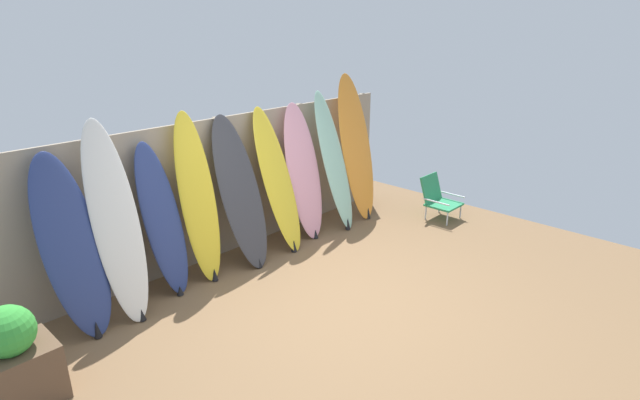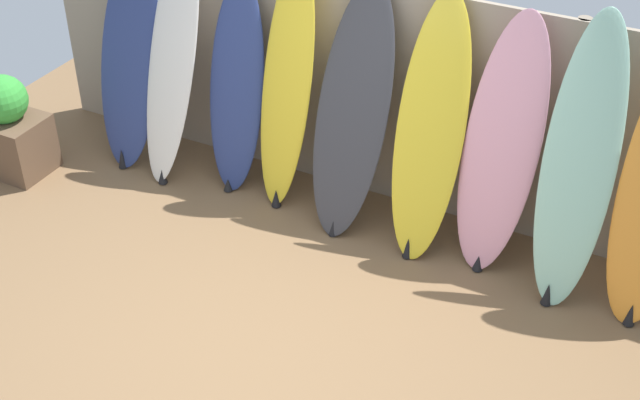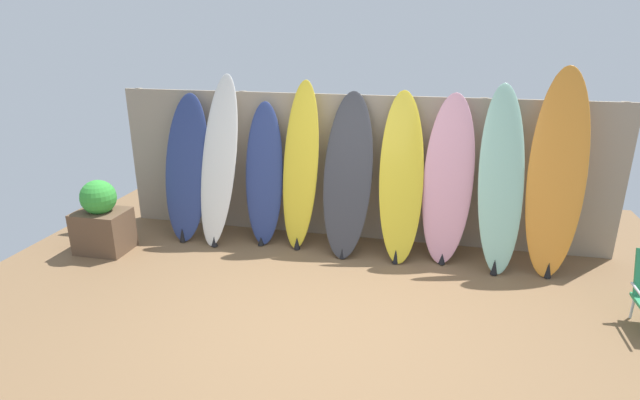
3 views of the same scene
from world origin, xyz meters
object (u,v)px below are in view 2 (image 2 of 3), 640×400
surfboard_seafoam_7 (579,166)px  surfboard_white_1 (172,61)px  surfboard_navy_2 (237,88)px  planter_box (10,129)px  surfboard_yellow_5 (430,133)px  surfboard_yellow_3 (287,87)px  surfboard_navy_0 (130,62)px  surfboard_charcoal_4 (352,114)px  surfboard_pink_6 (501,148)px

surfboard_seafoam_7 → surfboard_white_1: bearing=179.4°
surfboard_navy_2 → planter_box: surfboard_navy_2 is taller
surfboard_navy_2 → surfboard_seafoam_7: size_ratio=0.86×
surfboard_navy_2 → surfboard_yellow_5: size_ratio=0.91×
surfboard_white_1 → surfboard_yellow_3: (1.01, 0.06, -0.03)m
surfboard_navy_0 → surfboard_white_1: 0.46m
surfboard_navy_0 → surfboard_white_1: (0.44, -0.02, 0.12)m
surfboard_white_1 → surfboard_navy_2: surfboard_white_1 is taller
surfboard_navy_0 → surfboard_yellow_3: 1.46m
surfboard_yellow_3 → planter_box: size_ratio=2.26×
surfboard_white_1 → surfboard_charcoal_4: 1.59m
surfboard_navy_0 → surfboard_white_1: bearing=-2.2°
surfboard_navy_0 → surfboard_charcoal_4: bearing=0.0°
surfboard_charcoal_4 → surfboard_pink_6: bearing=1.4°
surfboard_navy_0 → surfboard_pink_6: (3.16, 0.03, 0.04)m
surfboard_charcoal_4 → surfboard_pink_6: (1.13, 0.03, 0.01)m
surfboard_navy_0 → surfboard_seafoam_7: surfboard_seafoam_7 is taller
surfboard_pink_6 → surfboard_yellow_3: bearing=179.4°
surfboard_pink_6 → surfboard_navy_2: bearing=179.2°
surfboard_navy_2 → surfboard_white_1: bearing=-171.8°
surfboard_white_1 → planter_box: (-1.24, -0.67, -0.61)m
surfboard_navy_0 → surfboard_navy_2: (0.99, 0.06, -0.03)m
surfboard_yellow_5 → surfboard_navy_2: bearing=177.8°
surfboard_white_1 → planter_box: 1.54m
surfboard_yellow_5 → surfboard_pink_6: size_ratio=1.00×
surfboard_navy_2 → surfboard_yellow_3: size_ratio=0.87×
surfboard_navy_0 → surfboard_yellow_3: surfboard_yellow_3 is taller
planter_box → surfboard_yellow_5: bearing=11.3°
surfboard_navy_2 → surfboard_pink_6: surfboard_pink_6 is taller
surfboard_yellow_5 → surfboard_yellow_3: bearing=177.6°
surfboard_yellow_3 → surfboard_seafoam_7: size_ratio=0.99×
surfboard_yellow_3 → surfboard_yellow_5: surfboard_yellow_3 is taller
surfboard_navy_0 → planter_box: surfboard_navy_0 is taller
surfboard_navy_0 → surfboard_seafoam_7: size_ratio=0.90×
surfboard_pink_6 → surfboard_seafoam_7: 0.56m
surfboard_pink_6 → surfboard_seafoam_7: bearing=-8.3°
surfboard_seafoam_7 → planter_box: 4.59m
surfboard_white_1 → surfboard_pink_6: surfboard_white_1 is taller
surfboard_charcoal_4 → surfboard_pink_6: 1.13m
surfboard_yellow_5 → surfboard_seafoam_7: surfboard_seafoam_7 is taller
surfboard_yellow_5 → surfboard_white_1: bearing=-179.6°
surfboard_charcoal_4 → surfboard_yellow_5: bearing=-0.4°
surfboard_white_1 → planter_box: size_ratio=2.32×
surfboard_yellow_3 → surfboard_pink_6: 1.71m
surfboard_navy_0 → surfboard_navy_2: surfboard_navy_0 is taller
surfboard_navy_0 → planter_box: 1.16m
surfboard_yellow_5 → surfboard_seafoam_7: size_ratio=0.94×
surfboard_yellow_3 → surfboard_charcoal_4: (0.58, -0.05, -0.06)m
surfboard_white_1 → surfboard_yellow_3: bearing=3.6°
surfboard_charcoal_4 → planter_box: bearing=-166.3°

